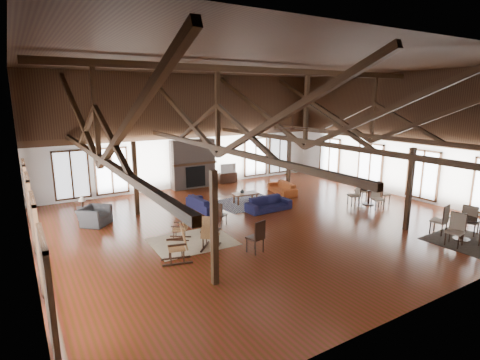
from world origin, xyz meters
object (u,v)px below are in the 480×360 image
cafe_table_near (463,225)px  cafe_table_far (369,193)px  sofa_navy_left (203,203)px  tv_console (227,178)px  sofa_orange (282,188)px  coffee_table (245,194)px  armchair (95,216)px  sofa_navy_front (269,204)px

cafe_table_near → cafe_table_far: cafe_table_near is taller
sofa_navy_left → cafe_table_near: bearing=-145.0°
cafe_table_far → tv_console: cafe_table_far is taller
sofa_orange → coffee_table: sofa_orange is taller
armchair → cafe_table_far: 11.79m
sofa_navy_front → cafe_table_far: 4.74m
coffee_table → cafe_table_far: size_ratio=0.63×
coffee_table → tv_console: bearing=77.7°
sofa_navy_front → sofa_orange: 3.08m
sofa_navy_left → armchair: (-4.44, 0.37, 0.06)m
coffee_table → armchair: size_ratio=1.17×
armchair → cafe_table_near: (10.47, -8.21, 0.19)m
sofa_navy_front → coffee_table: bearing=96.5°
cafe_table_near → tv_console: 12.19m
tv_console → armchair: bearing=-154.9°
armchair → tv_console: 8.76m
sofa_orange → armchair: 9.10m
sofa_navy_front → cafe_table_near: (3.69, -6.25, 0.25)m
sofa_navy_front → sofa_orange: (2.31, 2.04, -0.01)m
coffee_table → cafe_table_near: cafe_table_near is taller
sofa_navy_front → cafe_table_near: cafe_table_near is taller
armchair → cafe_table_far: (11.24, -3.58, 0.16)m
sofa_navy_front → cafe_table_far: size_ratio=1.01×
sofa_navy_front → cafe_table_far: bearing=-21.2°
sofa_navy_left → cafe_table_far: bearing=-117.9°
coffee_table → armchair: armchair is taller
sofa_orange → cafe_table_near: (1.37, -8.28, 0.26)m
sofa_navy_left → sofa_orange: (4.66, 0.45, -0.00)m
sofa_orange → armchair: size_ratio=1.82×
sofa_navy_left → tv_console: size_ratio=1.76×
sofa_orange → tv_console: 3.82m
tv_console → coffee_table: bearing=-108.2°
sofa_navy_front → armchair: bearing=162.8°
tv_console → cafe_table_far: bearing=-65.6°
sofa_navy_front → tv_console: size_ratio=1.81×
armchair → tv_console: armchair is taller
cafe_table_far → tv_console: 8.01m
sofa_navy_front → sofa_navy_left: sofa_navy_front is taller
sofa_navy_front → armchair: 7.06m
coffee_table → cafe_table_far: cafe_table_far is taller
armchair → cafe_table_far: cafe_table_far is taller
sofa_orange → tv_console: bearing=-150.5°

